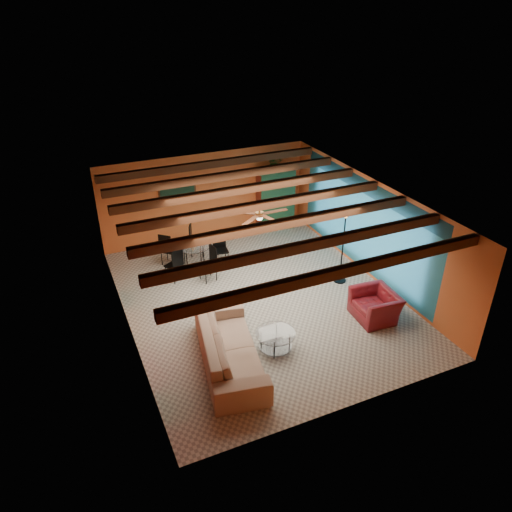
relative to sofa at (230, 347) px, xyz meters
name	(u,v)px	position (x,y,z in m)	size (l,w,h in m)	color
room	(258,212)	(1.55, 2.07, 1.94)	(6.52, 8.01, 2.71)	#9C988B
sofa	(230,347)	(0.00, 0.00, 0.00)	(2.86, 1.12, 0.83)	#93735F
armchair	(375,305)	(3.75, 0.12, -0.07)	(1.06, 0.93, 0.69)	maroon
coffee_table	(275,341)	(1.07, 0.03, -0.19)	(0.87, 0.87, 0.45)	silver
dining_table	(194,252)	(0.53, 4.14, 0.08)	(1.92, 1.92, 1.00)	white
armoire	(274,200)	(3.75, 5.66, 0.55)	(1.10, 0.54, 1.94)	maroon
floor_lamp	(343,247)	(3.91, 1.87, 0.62)	(0.43, 0.43, 2.08)	black
ceiling_fan	(259,214)	(1.55, 1.96, 1.94)	(1.50, 1.50, 0.44)	#472614
painting	(177,192)	(0.65, 5.92, 1.23)	(1.05, 0.03, 0.65)	black
potted_plant	(275,163)	(3.75, 5.66, 1.78)	(0.47, 0.41, 0.53)	#26661E
vase	(192,233)	(0.53, 4.14, 0.67)	(0.17, 0.17, 0.18)	orange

